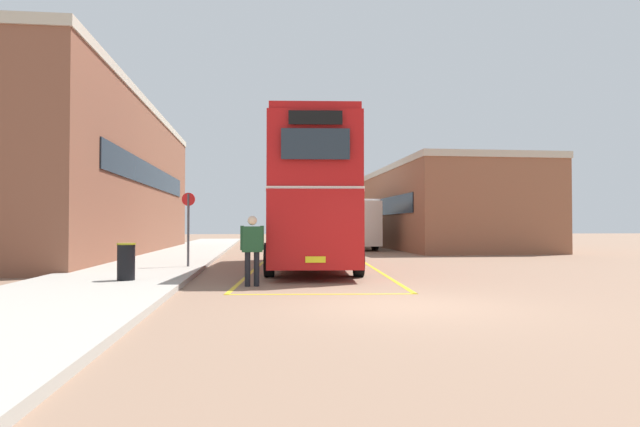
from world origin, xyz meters
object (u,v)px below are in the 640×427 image
object	(u,v)px
pedestrian_boarding	(252,245)
litter_bin	(126,262)
single_deck_bus	(345,223)
double_decker_bus	(312,197)
bus_stop_sign	(188,222)

from	to	relation	value
pedestrian_boarding	litter_bin	size ratio (longest dim) A/B	1.89
single_deck_bus	pedestrian_boarding	bearing A→B (deg)	-105.35
pedestrian_boarding	litter_bin	bearing A→B (deg)	171.56
single_deck_bus	double_decker_bus	bearing A→B (deg)	-103.43
pedestrian_boarding	bus_stop_sign	bearing A→B (deg)	113.99
bus_stop_sign	single_deck_bus	bearing A→B (deg)	63.52
litter_bin	bus_stop_sign	world-z (taller)	bus_stop_sign
double_decker_bus	litter_bin	distance (m)	7.42
double_decker_bus	single_deck_bus	world-z (taller)	double_decker_bus
pedestrian_boarding	bus_stop_sign	distance (m)	5.38
double_decker_bus	litter_bin	bearing A→B (deg)	-135.95
single_deck_bus	bus_stop_sign	world-z (taller)	single_deck_bus
pedestrian_boarding	litter_bin	world-z (taller)	pedestrian_boarding
pedestrian_boarding	bus_stop_sign	size ratio (longest dim) A/B	0.71
double_decker_bus	pedestrian_boarding	bearing A→B (deg)	-110.49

